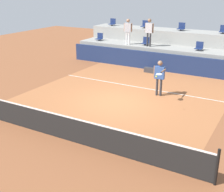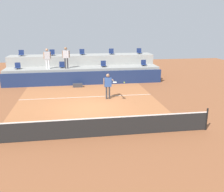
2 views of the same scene
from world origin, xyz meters
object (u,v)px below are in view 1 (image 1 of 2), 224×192
at_px(stadium_chair_upper_far_left, 112,23).
at_px(stadium_chair_upper_center, 181,27).
at_px(stadium_chair_lower_right, 199,47).
at_px(stadium_chair_upper_left, 145,25).
at_px(spectator_in_white, 128,29).
at_px(tennis_ball, 156,77).
at_px(stadium_chair_lower_far_left, 99,37).
at_px(equipment_bag, 150,70).
at_px(stadium_chair_lower_left, 146,42).
at_px(tennis_player, 160,75).
at_px(spectator_in_grey, 149,30).
at_px(stadium_chair_upper_right, 223,30).

relative_size(stadium_chair_upper_far_left, stadium_chair_upper_center, 1.00).
xyz_separation_m(stadium_chair_lower_right, stadium_chair_upper_left, (-4.41, 1.80, 0.85)).
height_order(spectator_in_white, tennis_ball, spectator_in_white).
height_order(stadium_chair_lower_far_left, equipment_bag, stadium_chair_lower_far_left).
bearing_deg(stadium_chair_upper_left, equipment_bag, -60.57).
relative_size(stadium_chair_lower_far_left, stadium_chair_upper_left, 1.00).
height_order(stadium_chair_lower_far_left, stadium_chair_lower_left, same).
height_order(stadium_chair_lower_far_left, stadium_chair_upper_far_left, stadium_chair_upper_far_left).
bearing_deg(stadium_chair_lower_right, tennis_player, -93.89).
relative_size(stadium_chair_lower_far_left, stadium_chair_lower_left, 1.00).
distance_m(stadium_chair_upper_center, spectator_in_grey, 2.59).
distance_m(stadium_chair_upper_left, stadium_chair_upper_right, 5.38).
bearing_deg(tennis_ball, tennis_player, 107.15).
bearing_deg(stadium_chair_upper_center, stadium_chair_lower_left, -134.65).
bearing_deg(stadium_chair_lower_right, stadium_chair_lower_far_left, 180.00).
relative_size(tennis_ball, equipment_bag, 0.09).
bearing_deg(stadium_chair_upper_far_left, tennis_player, -47.58).
bearing_deg(equipment_bag, tennis_ball, -65.65).
height_order(stadium_chair_upper_center, tennis_ball, stadium_chair_upper_center).
relative_size(tennis_player, tennis_ball, 25.06).
height_order(stadium_chair_upper_right, tennis_player, stadium_chair_upper_right).
xyz_separation_m(stadium_chair_upper_far_left, stadium_chair_upper_center, (5.33, 0.00, 0.00)).
distance_m(stadium_chair_lower_far_left, stadium_chair_lower_right, 7.10).
bearing_deg(stadium_chair_lower_far_left, stadium_chair_lower_left, 0.00).
height_order(stadium_chair_lower_far_left, stadium_chair_upper_left, stadium_chair_upper_left).
height_order(stadium_chair_upper_far_left, tennis_player, stadium_chair_upper_far_left).
distance_m(stadium_chair_upper_right, tennis_player, 7.55).
distance_m(stadium_chair_upper_center, tennis_ball, 9.65).
bearing_deg(stadium_chair_upper_right, equipment_bag, -131.28).
relative_size(stadium_chair_upper_center, tennis_ball, 7.65).
relative_size(stadium_chair_upper_right, tennis_ball, 7.65).
xyz_separation_m(stadium_chair_lower_far_left, stadium_chair_lower_right, (7.10, 0.00, 0.00)).
relative_size(stadium_chair_upper_far_left, stadium_chair_upper_left, 1.00).
relative_size(tennis_player, spectator_in_grey, 0.97).
relative_size(stadium_chair_upper_far_left, equipment_bag, 0.68).
relative_size(stadium_chair_lower_far_left, equipment_bag, 0.68).
bearing_deg(stadium_chair_upper_left, stadium_chair_upper_right, 0.00).
relative_size(stadium_chair_upper_left, spectator_in_grey, 0.30).
height_order(stadium_chair_upper_left, stadium_chair_upper_right, same).
height_order(spectator_in_grey, tennis_ball, spectator_in_grey).
bearing_deg(stadium_chair_lower_far_left, stadium_chair_upper_left, 33.72).
bearing_deg(spectator_in_grey, equipment_bag, -61.58).
xyz_separation_m(stadium_chair_upper_right, equipment_bag, (-3.27, -3.73, -2.16)).
height_order(stadium_chair_lower_left, stadium_chair_lower_right, same).
xyz_separation_m(stadium_chair_lower_right, stadium_chair_upper_center, (-1.74, 1.80, 0.85)).
xyz_separation_m(stadium_chair_lower_left, tennis_player, (3.14, -5.52, -0.42)).
distance_m(stadium_chair_lower_far_left, spectator_in_white, 2.61).
bearing_deg(equipment_bag, stadium_chair_upper_center, 81.42).
height_order(spectator_in_white, spectator_in_grey, spectator_in_grey).
relative_size(stadium_chair_upper_left, equipment_bag, 0.68).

